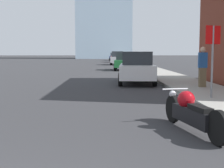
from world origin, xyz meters
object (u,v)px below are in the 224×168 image
object	(u,v)px
parked_car_green	(124,61)
parked_car_red	(116,57)
parked_car_blue	(114,57)
stop_sign	(213,49)
parked_car_silver	(117,58)
parked_car_white	(137,68)
pedestrian	(203,66)
motorcycle	(191,112)

from	to	relation	value
parked_car_green	parked_car_red	bearing A→B (deg)	94.03
parked_car_green	parked_car_blue	world-z (taller)	parked_car_green
parked_car_green	stop_sign	distance (m)	19.32
parked_car_silver	stop_sign	bearing A→B (deg)	-83.36
parked_car_white	stop_sign	distance (m)	6.58
parked_car_white	pedestrian	world-z (taller)	pedestrian
parked_car_white	stop_sign	bearing A→B (deg)	-69.06
motorcycle	parked_car_silver	bearing A→B (deg)	78.48
parked_car_red	parked_car_blue	world-z (taller)	parked_car_red
stop_sign	pedestrian	bearing A→B (deg)	78.01
parked_car_green	stop_sign	bearing A→B (deg)	-80.49
parked_car_red	parked_car_blue	bearing A→B (deg)	88.67
parked_car_white	parked_car_green	distance (m)	12.97
stop_sign	pedestrian	distance (m)	3.35
parked_car_green	parked_car_red	world-z (taller)	parked_car_red
motorcycle	parked_car_red	bearing A→B (deg)	78.13
parked_car_red	parked_car_white	bearing A→B (deg)	-91.67
motorcycle	parked_car_silver	distance (m)	36.31
parked_car_red	stop_sign	world-z (taller)	stop_sign
motorcycle	parked_car_green	distance (m)	23.10
parked_car_red	pedestrian	bearing A→B (deg)	-88.09
motorcycle	parked_car_blue	distance (m)	58.92
parked_car_green	parked_car_red	xyz separation A→B (m)	(0.04, 24.98, 0.04)
parked_car_silver	parked_car_blue	bearing A→B (deg)	92.71
parked_car_silver	pedestrian	distance (m)	29.35
motorcycle	pedestrian	xyz separation A→B (m)	(2.42, 7.09, 0.64)
parked_car_white	parked_car_blue	world-z (taller)	parked_car_white
parked_car_blue	stop_sign	world-z (taller)	stop_sign
parked_car_silver	stop_sign	distance (m)	32.50
parked_car_silver	parked_car_blue	size ratio (longest dim) A/B	1.08
parked_car_red	stop_sign	xyz separation A→B (m)	(1.77, -44.19, 0.90)
parked_car_green	parked_car_silver	distance (m)	13.22
parked_car_red	parked_car_green	bearing A→B (deg)	-91.61
parked_car_blue	pedestrian	world-z (taller)	pedestrian
motorcycle	stop_sign	size ratio (longest dim) A/B	1.07
parked_car_silver	parked_car_blue	world-z (taller)	parked_car_silver
parked_car_green	parked_car_silver	size ratio (longest dim) A/B	0.93
parked_car_white	stop_sign	xyz separation A→B (m)	(1.87, -6.24, 0.92)
parked_car_white	pedestrian	bearing A→B (deg)	-45.74
motorcycle	parked_car_blue	xyz separation A→B (m)	(-0.07, 58.92, 0.43)
parked_car_silver	parked_car_red	size ratio (longest dim) A/B	1.07
motorcycle	parked_car_white	bearing A→B (deg)	78.86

